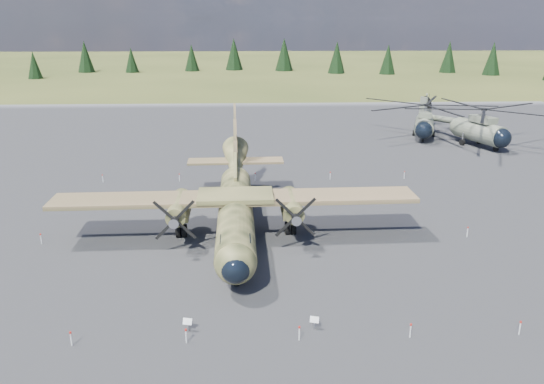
{
  "coord_description": "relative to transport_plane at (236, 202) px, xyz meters",
  "views": [
    {
      "loc": [
        -0.48,
        -37.87,
        16.39
      ],
      "look_at": [
        1.2,
        2.0,
        3.29
      ],
      "focal_mm": 35.0,
      "sensor_mm": 36.0,
      "label": 1
    }
  ],
  "objects": [
    {
      "name": "helicopter_mid",
      "position": [
        31.66,
        28.92,
        1.05
      ],
      "size": [
        26.13,
        26.37,
        5.21
      ],
      "rotation": [
        0.0,
        0.0,
        0.34
      ],
      "color": "gray",
      "rests_on": "ground"
    },
    {
      "name": "treeline",
      "position": [
        8.94,
        2.09,
        2.15
      ],
      "size": [
        293.06,
        291.8,
        10.99
      ],
      "color": "black",
      "rests_on": "ground"
    },
    {
      "name": "info_placard_left",
      "position": [
        -2.35,
        -13.95,
        -2.11
      ],
      "size": [
        0.54,
        0.32,
        0.79
      ],
      "rotation": [
        0.0,
        0.0,
        -0.22
      ],
      "color": "gray",
      "rests_on": "ground"
    },
    {
      "name": "apron",
      "position": [
        1.69,
        8.42,
        -2.64
      ],
      "size": [
        120.0,
        120.0,
        0.04
      ],
      "primitive_type": "cube",
      "color": "slate",
      "rests_on": "ground"
    },
    {
      "name": "barrier_fence",
      "position": [
        1.23,
        -1.66,
        -2.13
      ],
      "size": [
        33.12,
        29.62,
        0.85
      ],
      "color": "silver",
      "rests_on": "ground"
    },
    {
      "name": "helicopter_near",
      "position": [
        26.13,
        34.49,
        0.88
      ],
      "size": [
        24.71,
        24.83,
        4.96
      ],
      "rotation": [
        0.0,
        0.0,
        -0.32
      ],
      "color": "gray",
      "rests_on": "ground"
    },
    {
      "name": "info_placard_right",
      "position": [
        4.62,
        -14.04,
        -2.12
      ],
      "size": [
        0.54,
        0.33,
        0.78
      ],
      "rotation": [
        0.0,
        0.0,
        -0.27
      ],
      "color": "gray",
      "rests_on": "ground"
    },
    {
      "name": "ground",
      "position": [
        1.69,
        -1.58,
        -2.64
      ],
      "size": [
        500.0,
        500.0,
        0.0
      ],
      "primitive_type": "plane",
      "color": "brown",
      "rests_on": "ground"
    },
    {
      "name": "transport_plane",
      "position": [
        0.0,
        0.0,
        0.0
      ],
      "size": [
        27.82,
        25.32,
        9.19
      ],
      "rotation": [
        0.0,
        0.0,
        0.02
      ],
      "color": "#32371D",
      "rests_on": "ground"
    }
  ]
}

